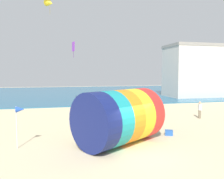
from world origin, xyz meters
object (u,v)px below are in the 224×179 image
object	(u,v)px
giant_inflatable_tube	(120,117)
kite_handler	(153,121)
bystander_near_water	(200,110)
cooler_box	(169,133)
kite_yellow_delta	(50,3)
beach_flag	(20,111)
kite_purple_diamond	(73,47)

from	to	relation	value
giant_inflatable_tube	kite_handler	xyz separation A→B (m)	(2.86, 1.61, -0.74)
bystander_near_water	cooler_box	world-z (taller)	bystander_near_water
kite_yellow_delta	bystander_near_water	distance (m)	20.12
kite_handler	beach_flag	world-z (taller)	beach_flag
giant_inflatable_tube	cooler_box	size ratio (longest dim) A/B	11.47
kite_yellow_delta	beach_flag	distance (m)	17.22
kite_yellow_delta	cooler_box	distance (m)	19.91
kite_purple_diamond	bystander_near_water	size ratio (longest dim) A/B	1.11
kite_handler	cooler_box	bearing A→B (deg)	-37.68
kite_handler	bystander_near_water	world-z (taller)	kite_handler
giant_inflatable_tube	kite_purple_diamond	xyz separation A→B (m)	(-2.09, 12.45, 5.59)
kite_handler	cooler_box	distance (m)	1.35
bystander_near_water	kite_purple_diamond	bearing A→B (deg)	148.45
kite_purple_diamond	bystander_near_water	xyz separation A→B (m)	(11.39, -7.00, -6.42)
bystander_near_water	beach_flag	world-z (taller)	beach_flag
kite_yellow_delta	bystander_near_water	bearing A→B (deg)	-32.12
bystander_near_water	beach_flag	distance (m)	15.91
beach_flag	kite_purple_diamond	bearing A→B (deg)	73.17
beach_flag	cooler_box	world-z (taller)	beach_flag
giant_inflatable_tube	kite_handler	bearing A→B (deg)	29.33
kite_handler	kite_purple_diamond	distance (m)	13.49
kite_handler	kite_purple_diamond	world-z (taller)	kite_purple_diamond
kite_purple_diamond	beach_flag	world-z (taller)	kite_purple_diamond
kite_purple_diamond	kite_handler	bearing A→B (deg)	-65.46
giant_inflatable_tube	bystander_near_water	xyz separation A→B (m)	(9.31, 5.45, -0.82)
cooler_box	giant_inflatable_tube	bearing A→B (deg)	-166.45
kite_yellow_delta	cooler_box	world-z (taller)	kite_yellow_delta
cooler_box	beach_flag	bearing A→B (deg)	-176.97
beach_flag	cooler_box	distance (m)	9.71
giant_inflatable_tube	bystander_near_water	world-z (taller)	giant_inflatable_tube
kite_purple_diamond	giant_inflatable_tube	bearing A→B (deg)	-80.49
kite_handler	beach_flag	bearing A→B (deg)	-172.03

